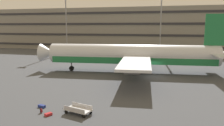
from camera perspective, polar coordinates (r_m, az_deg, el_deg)
The scene contains 9 objects.
ground_plane at distance 38.21m, azimuth 10.39°, elevation -3.48°, with size 600.00×600.00×0.00m, color #424449.
terminal_structure at distance 84.74m, azimuth 12.87°, elevation 8.37°, with size 126.00×21.71×14.62m.
airliner at distance 40.75m, azimuth 5.64°, elevation 1.98°, with size 35.87×29.03×10.41m.
light_mast_far_left at distance 75.19m, azimuth -11.63°, elevation 13.69°, with size 1.80×0.50×25.21m.
light_mast_left at distance 67.89m, azimuth 12.41°, elevation 14.57°, with size 1.80×0.50×26.16m.
suitcase_red at distance 22.64m, azimuth -15.83°, elevation -12.39°, with size 0.66×0.77×0.24m.
suitcase_teal at distance 24.90m, azimuth -17.36°, elevation -10.40°, with size 0.86×0.56×0.27m.
backpack_silver at distance 23.44m, azimuth -17.47°, elevation -11.43°, with size 0.36×0.38×0.51m.
baggage_cart at distance 22.33m, azimuth -8.57°, elevation -11.59°, with size 3.36×1.95×0.82m.
Camera 1 is at (2.44, -37.21, 8.35)m, focal length 36.11 mm.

